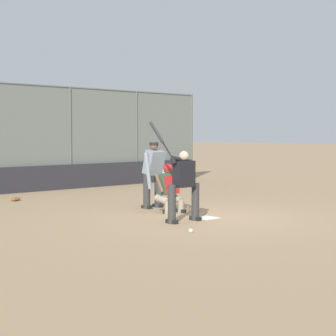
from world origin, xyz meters
name	(u,v)px	position (x,y,z in m)	size (l,w,h in m)	color
ground_plane	(206,218)	(0.00, 0.00, 0.00)	(160.00, 160.00, 0.00)	#9E7F5B
home_plate_marker	(206,218)	(0.00, 0.00, 0.01)	(0.43, 0.43, 0.01)	white
backstop_fence	(32,135)	(0.00, -7.62, 1.78)	(14.20, 0.08, 3.38)	#515651
padding_wall	(34,179)	(0.00, -7.52, 0.40)	(13.84, 0.18, 0.80)	#28282D
bleachers_beyond	(32,174)	(-1.15, -9.77, 0.38)	(9.88, 1.95, 1.16)	slate
batter_at_plate	(183,183)	(0.74, 0.04, 0.80)	(0.97, 0.64, 2.08)	#333333
catcher_behind_plate	(170,187)	(0.01, -1.15, 0.59)	(0.60, 0.71, 1.13)	gray
umpire_home	(154,173)	(-0.22, -2.01, 0.87)	(0.66, 0.42, 1.62)	#333333
spare_bat_near_backstop	(164,188)	(-3.65, -5.49, 0.03)	(0.22, 0.87, 0.07)	black
fielding_glove_on_dirt	(15,199)	(1.62, -5.62, 0.05)	(0.28, 0.21, 0.10)	brown
baseball_loose	(191,231)	(1.51, 1.05, 0.04)	(0.07, 0.07, 0.07)	white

